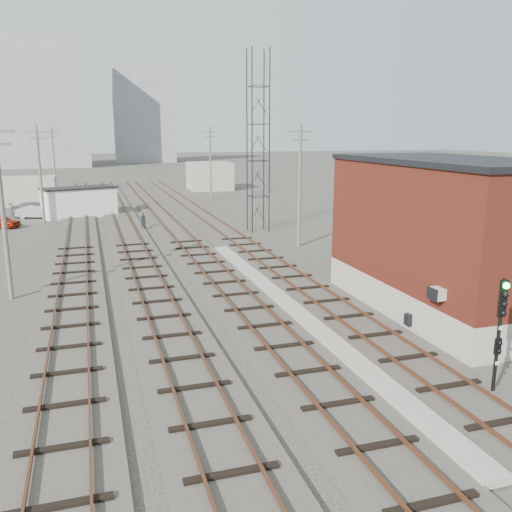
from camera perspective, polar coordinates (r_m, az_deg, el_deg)
name	(u,v)px	position (r m, az deg, el deg)	size (l,w,h in m)	color
ground	(158,200)	(70.15, -10.32, 5.87)	(320.00, 320.00, 0.00)	#282621
track_right	(214,224)	(50.05, -4.45, 3.38)	(3.20, 90.00, 0.39)	#332D28
track_mid_right	(170,226)	(49.33, -8.99, 3.12)	(3.20, 90.00, 0.39)	#332D28
track_mid_left	(125,228)	(48.93, -13.63, 2.84)	(3.20, 90.00, 0.39)	#332D28
track_left	(77,231)	(48.86, -18.31, 2.53)	(3.20, 90.00, 0.39)	#332D28
platform_curb	(290,308)	(26.13, 3.60, -5.48)	(0.90, 28.00, 0.26)	gray
brick_building	(446,236)	(26.88, 19.38, 2.03)	(6.54, 12.20, 7.22)	gray
lattice_tower	(258,143)	(46.29, 0.22, 11.85)	(1.60, 1.60, 15.00)	black
utility_pole_left_a	(2,206)	(29.64, -25.16, 4.78)	(1.80, 0.24, 9.00)	#595147
utility_pole_left_b	(40,172)	(54.41, -21.78, 8.25)	(1.80, 0.24, 9.00)	#595147
utility_pole_left_c	(54,159)	(79.33, -20.51, 9.54)	(1.80, 0.24, 9.00)	#595147
utility_pole_right_a	(300,182)	(40.18, 4.62, 7.78)	(1.80, 0.24, 9.00)	#595147
utility_pole_right_b	(210,161)	(68.87, -4.82, 9.91)	(1.80, 0.24, 9.00)	#595147
apartment_left	(40,104)	(144.61, -21.80, 14.67)	(22.00, 14.00, 30.00)	gray
apartment_right	(144,115)	(160.05, -11.75, 14.32)	(16.00, 12.00, 26.00)	gray
shed_left	(20,191)	(69.88, -23.57, 6.30)	(8.00, 5.00, 3.20)	gray
shed_right	(210,176)	(81.28, -4.91, 8.38)	(6.00, 6.00, 4.00)	gray
signal_mast	(500,329)	(18.82, 24.28, -7.04)	(0.40, 0.41, 3.96)	gray
switch_stand	(143,222)	(48.79, -11.77, 3.56)	(0.39, 0.39, 1.39)	black
site_trailer	(80,202)	(57.50, -18.09, 5.43)	(7.69, 5.06, 2.99)	white
car_red	(0,221)	(53.46, -25.36, 3.33)	(1.44, 3.58, 1.22)	maroon
car_silver	(36,212)	(58.17, -22.11, 4.33)	(1.33, 3.82, 1.26)	#9FA2A7
car_grey	(36,209)	(59.74, -22.16, 4.61)	(1.99, 4.89, 1.42)	slate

